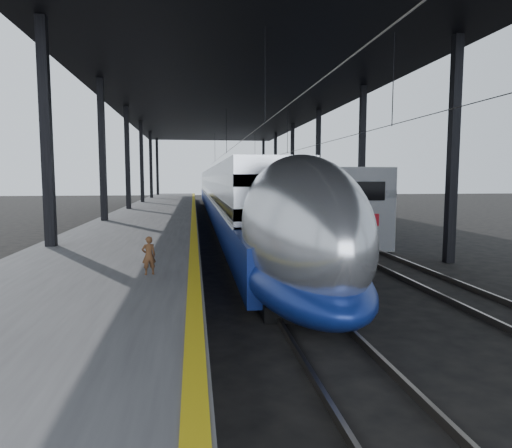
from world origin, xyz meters
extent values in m
plane|color=black|center=(0.00, 0.00, 0.00)|extent=(160.00, 160.00, 0.00)
cube|color=#4C4C4F|center=(-3.50, 20.00, 0.50)|extent=(6.00, 80.00, 1.00)
cube|color=gold|center=(-0.70, 20.00, 1.00)|extent=(0.30, 80.00, 0.01)
cube|color=slate|center=(1.28, 20.00, 0.08)|extent=(0.08, 80.00, 0.16)
cube|color=slate|center=(2.72, 20.00, 0.08)|extent=(0.08, 80.00, 0.16)
cube|color=slate|center=(6.28, 20.00, 0.08)|extent=(0.08, 80.00, 0.16)
cube|color=slate|center=(7.72, 20.00, 0.08)|extent=(0.08, 80.00, 0.16)
cube|color=black|center=(-5.80, 5.00, 4.50)|extent=(0.35, 0.35, 9.00)
cube|color=black|center=(9.60, 5.00, 4.50)|extent=(0.35, 0.35, 9.00)
cube|color=black|center=(-5.80, 15.00, 4.50)|extent=(0.35, 0.35, 9.00)
cube|color=black|center=(9.60, 15.00, 4.50)|extent=(0.35, 0.35, 9.00)
cube|color=black|center=(-5.80, 25.00, 4.50)|extent=(0.35, 0.35, 9.00)
cube|color=black|center=(9.60, 25.00, 4.50)|extent=(0.35, 0.35, 9.00)
cube|color=black|center=(-5.80, 35.00, 4.50)|extent=(0.35, 0.35, 9.00)
cube|color=black|center=(9.60, 35.00, 4.50)|extent=(0.35, 0.35, 9.00)
cube|color=black|center=(-5.80, 45.00, 4.50)|extent=(0.35, 0.35, 9.00)
cube|color=black|center=(9.60, 45.00, 4.50)|extent=(0.35, 0.35, 9.00)
cube|color=black|center=(-5.80, 55.00, 4.50)|extent=(0.35, 0.35, 9.00)
cube|color=black|center=(9.60, 55.00, 4.50)|extent=(0.35, 0.35, 9.00)
cube|color=black|center=(1.90, 20.00, 9.25)|extent=(18.00, 75.00, 0.45)
cylinder|color=slate|center=(2.00, 20.00, 5.50)|extent=(0.03, 74.00, 0.03)
cylinder|color=slate|center=(7.00, 20.00, 5.50)|extent=(0.03, 74.00, 0.03)
cube|color=#B0B3B8|center=(2.00, 30.98, 2.24)|extent=(2.82, 57.00, 3.90)
cube|color=navy|center=(2.00, 29.48, 1.02)|extent=(2.90, 62.00, 1.51)
cube|color=silver|center=(2.00, 30.98, 1.80)|extent=(2.92, 57.00, 0.10)
cube|color=black|center=(2.00, 30.98, 3.36)|extent=(2.86, 57.00, 0.41)
cube|color=black|center=(2.00, 30.98, 2.24)|extent=(2.86, 57.00, 0.41)
ellipsoid|color=#B0B3B8|center=(2.00, -0.52, 2.09)|extent=(2.82, 8.40, 3.90)
ellipsoid|color=navy|center=(2.00, -0.52, 0.97)|extent=(2.90, 8.40, 1.66)
ellipsoid|color=black|center=(2.00, -3.12, 2.87)|extent=(1.46, 2.20, 0.88)
cube|color=black|center=(2.00, -0.52, 0.20)|extent=(2.14, 2.60, 0.40)
cube|color=black|center=(2.00, 21.48, 0.20)|extent=(2.14, 2.60, 0.40)
cube|color=navy|center=(7.00, 16.46, 2.00)|extent=(2.80, 18.00, 3.81)
cube|color=#96999E|center=(7.00, 8.06, 2.00)|extent=(2.85, 1.20, 3.86)
cube|color=black|center=(7.00, 7.44, 2.85)|extent=(1.70, 0.06, 0.85)
cube|color=#AD0D19|center=(7.00, 7.44, 1.55)|extent=(1.20, 0.06, 0.55)
cube|color=#96999E|center=(7.00, 35.46, 2.00)|extent=(2.80, 18.00, 3.81)
cube|color=#96999E|center=(7.00, 54.46, 2.00)|extent=(2.80, 18.00, 3.81)
cube|color=black|center=(7.00, 10.46, 0.18)|extent=(2.20, 2.40, 0.36)
cube|color=black|center=(7.00, 32.46, 0.18)|extent=(2.20, 2.40, 0.36)
imported|color=#54331C|center=(-1.83, -0.47, 1.49)|extent=(0.41, 0.33, 0.98)
camera|label=1|loc=(-0.68, -12.13, 3.45)|focal=32.00mm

